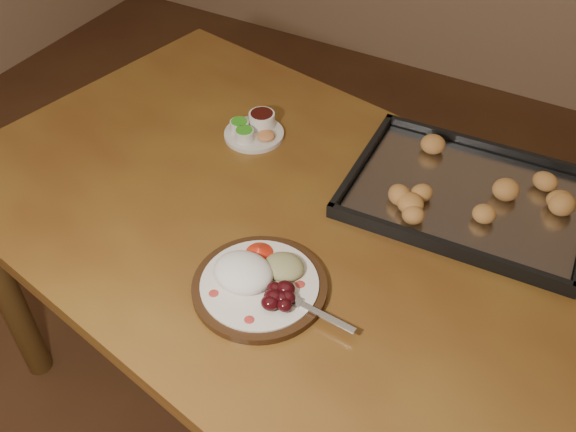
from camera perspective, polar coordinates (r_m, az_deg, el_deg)
The scene contains 5 objects.
ground at distance 1.92m, azimuth -4.06°, elevation -16.25°, with size 4.00×4.00×0.00m, color #54371C.
dining_table at distance 1.38m, azimuth 0.75°, elevation -3.27°, with size 1.64×1.17×0.75m.
dinner_plate at distance 1.18m, azimuth -2.63°, elevation -5.77°, with size 0.32×0.25×0.06m.
condiment_saucer at distance 1.53m, azimuth -3.02°, elevation 7.73°, with size 0.14×0.14×0.05m.
baking_tray at distance 1.40m, azimuth 15.73°, elevation 1.87°, with size 0.51×0.39×0.05m.
Camera 1 is at (0.59, -0.78, 1.66)m, focal length 40.00 mm.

